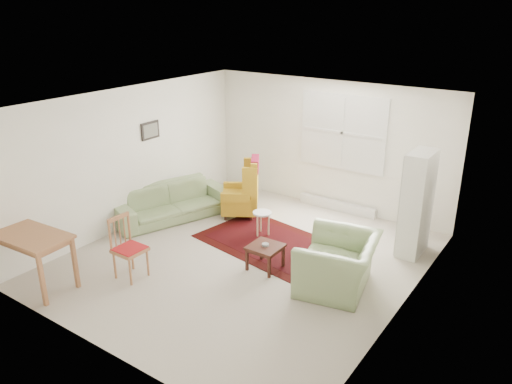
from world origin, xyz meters
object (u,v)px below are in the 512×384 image
Objects in this scene: coffee_table at (265,257)px; desk_chair at (130,248)px; armchair at (338,259)px; desk at (31,259)px; wingback_chair at (239,187)px; stool at (262,223)px; cabinet at (417,204)px; sofa at (171,196)px.

coffee_table is 2.02m from desk_chair.
armchair is 0.91× the size of desk.
wingback_chair is 3.83m from desk.
armchair is at bearing -24.05° from stool.
desk_chair is at bearing -135.34° from cabinet.
cabinet is 5.86m from desk.
wingback_chair is at bearing -127.59° from armchair.
sofa is 1.86× the size of armchair.
stool is (-1.84, 0.82, -0.24)m from armchair.
wingback_chair is 0.89× the size of desk.
cabinet is 4.48m from desk_chair.
cabinet is at bearing 150.45° from armchair.
desk_chair is at bearing -131.28° from sofa.
coffee_table is at bearing 14.44° from wingback_chair.
armchair is 1.02× the size of wingback_chair.
desk is (0.03, -2.90, -0.03)m from sofa.
sofa is 5.00× the size of stool.
armchair is at bearing 33.61° from desk.
sofa is at bearing -109.37° from armchair.
desk_chair is (0.06, -2.76, -0.11)m from wingback_chair.
coffee_table is at bearing -82.91° from sofa.
coffee_table is 0.28× the size of cabinet.
desk is at bearing -158.59° from sofa.
desk_chair is (-3.17, -3.14, -0.38)m from cabinet.
armchair is 1.80m from cabinet.
cabinet reaches higher than wingback_chair.
sofa is at bearing 166.33° from coffee_table.
stool is 2.60m from cabinet.
sofa is 1.28m from wingback_chair.
sofa is 4.59× the size of coffee_table.
armchair is 2.47× the size of coffee_table.
desk_chair reaches higher than stool.
armchair is at bearing 6.77° from coffee_table.
desk_chair is at bearing -109.03° from stool.
coffee_table is at bearing 42.45° from desk.
stool reaches higher than coffee_table.
desk is at bearing -135.66° from cabinet.
coffee_table is (2.53, -0.61, -0.25)m from sofa.
desk reaches higher than stool.
wingback_chair is 1.22× the size of desk_chair.
coffee_table is 1.09× the size of stool.
sofa is at bearing -164.26° from cabinet.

